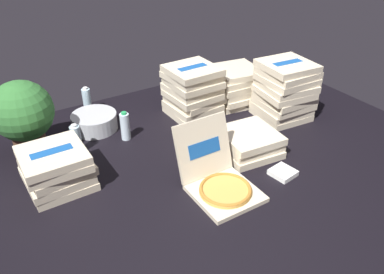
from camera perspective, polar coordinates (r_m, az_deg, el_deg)
ground_plane at (r=2.48m, az=1.67°, el=-3.83°), size 3.20×2.40×0.02m
open_pizza_box at (r=2.22m, az=3.96°, el=-6.11°), size 0.35×0.47×0.36m
pizza_stack_right_mid at (r=2.34m, az=-19.31°, el=-4.37°), size 0.38×0.38×0.25m
pizza_stack_left_mid at (r=3.17m, az=6.35°, el=7.53°), size 0.41×0.41×0.29m
pizza_stack_center_near at (r=2.94m, az=0.12°, el=6.79°), size 0.40×0.39×0.39m
pizza_stack_left_near at (r=2.97m, az=13.50°, el=6.62°), size 0.40×0.41×0.44m
pizza_stack_left_far at (r=2.56m, az=8.33°, el=-0.74°), size 0.39×0.40×0.15m
ice_bucket at (r=2.88m, az=-14.18°, el=2.21°), size 0.32×0.32×0.12m
water_bottle_0 at (r=2.70m, az=-9.83°, el=1.57°), size 0.06×0.06×0.21m
water_bottle_1 at (r=2.62m, az=-16.68°, el=-0.33°), size 0.06×0.06×0.21m
water_bottle_2 at (r=3.12m, az=-15.21°, el=5.23°), size 0.06×0.06×0.21m
potted_plant at (r=2.63m, az=-23.65°, el=3.10°), size 0.38×0.38×0.51m
napkin_pile at (r=2.42m, az=13.25°, el=-5.14°), size 0.15×0.15×0.03m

